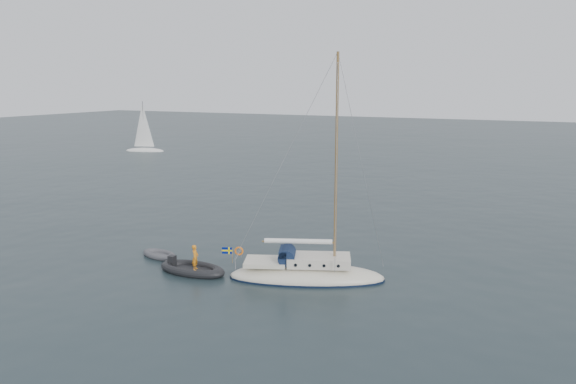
% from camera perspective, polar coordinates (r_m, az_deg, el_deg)
% --- Properties ---
extents(ground, '(300.00, 300.00, 0.00)m').
position_cam_1_polar(ground, '(33.02, 1.18, -8.29)').
color(ground, black).
rests_on(ground, ground).
extents(sailboat, '(9.21, 2.76, 13.12)m').
position_cam_1_polar(sailboat, '(31.78, 1.93, -7.19)').
color(sailboat, beige).
rests_on(sailboat, ground).
extents(dinghy, '(2.77, 1.25, 0.40)m').
position_cam_1_polar(dinghy, '(36.85, -12.93, -6.22)').
color(dinghy, '#535459').
rests_on(dinghy, ground).
extents(rib, '(4.30, 1.96, 1.72)m').
position_cam_1_polar(rib, '(33.58, -9.71, -7.64)').
color(rib, black).
rests_on(rib, ground).
extents(distant_yacht_a, '(6.45, 3.44, 8.55)m').
position_cam_1_polar(distant_yacht_a, '(93.89, -14.47, 6.24)').
color(distant_yacht_a, white).
rests_on(distant_yacht_a, ground).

